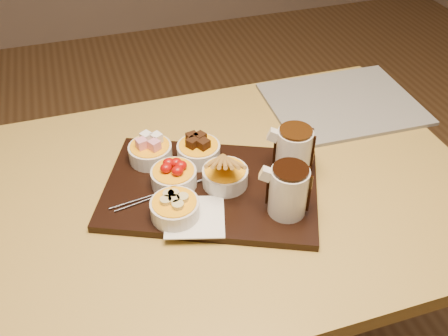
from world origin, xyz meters
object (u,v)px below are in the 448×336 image
object	(u,v)px
dining_table	(211,220)
serving_board	(211,188)
pitcher_dark_chocolate	(288,191)
bowl_strawberries	(174,178)
newspaper	(342,103)
pitcher_milk_chocolate	(294,152)

from	to	relation	value
dining_table	serving_board	xyz separation A→B (m)	(0.00, -0.01, 0.11)
dining_table	pitcher_dark_chocolate	size ratio (longest dim) A/B	11.19
serving_board	bowl_strawberries	bearing A→B (deg)	-176.42
dining_table	newspaper	size ratio (longest dim) A/B	3.04
pitcher_dark_chocolate	newspaper	size ratio (longest dim) A/B	0.27
bowl_strawberries	newspaper	world-z (taller)	bowl_strawberries
pitcher_milk_chocolate	newspaper	distance (m)	0.35
dining_table	pitcher_milk_chocolate	distance (m)	0.25
pitcher_milk_chocolate	pitcher_dark_chocolate	bearing A→B (deg)	-94.40
pitcher_milk_chocolate	serving_board	bearing A→B (deg)	-158.20
serving_board	pitcher_milk_chocolate	distance (m)	0.20
bowl_strawberries	pitcher_milk_chocolate	xyz separation A→B (m)	(0.26, -0.03, 0.03)
serving_board	pitcher_milk_chocolate	world-z (taller)	pitcher_milk_chocolate
pitcher_dark_chocolate	serving_board	bearing A→B (deg)	160.02
serving_board	dining_table	bearing A→B (deg)	114.78
serving_board	newspaper	xyz separation A→B (m)	(0.44, 0.23, -0.00)
pitcher_dark_chocolate	bowl_strawberries	bearing A→B (deg)	167.35
dining_table	newspaper	xyz separation A→B (m)	(0.44, 0.22, 0.10)
bowl_strawberries	serving_board	bearing A→B (deg)	-20.32
serving_board	bowl_strawberries	world-z (taller)	bowl_strawberries
pitcher_dark_chocolate	pitcher_milk_chocolate	size ratio (longest dim) A/B	1.00
dining_table	newspaper	world-z (taller)	newspaper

